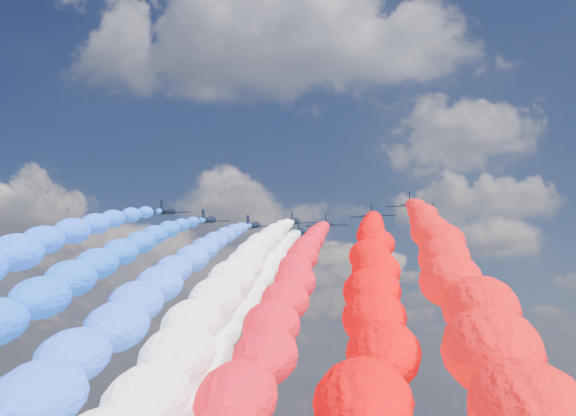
# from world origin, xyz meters

# --- Properties ---
(jet_0) EXTENTS (10.19, 13.51, 5.63)m
(jet_0) POSITION_xyz_m (-24.09, -4.64, 99.35)
(jet_0) COLOR black
(trail_0) EXTENTS (6.56, 102.23, 42.82)m
(trail_0) POSITION_xyz_m (-24.09, -57.70, 79.99)
(trail_0) COLOR #1D56FF
(jet_1) EXTENTS (9.49, 13.01, 5.63)m
(jet_1) POSITION_xyz_m (-17.67, 4.64, 99.35)
(jet_1) COLOR black
(trail_1) EXTENTS (6.56, 102.23, 42.82)m
(trail_1) POSITION_xyz_m (-17.67, -48.42, 79.99)
(trail_1) COLOR blue
(jet_2) EXTENTS (10.31, 13.59, 5.63)m
(jet_2) POSITION_xyz_m (-9.01, 11.40, 99.35)
(jet_2) COLOR black
(trail_2) EXTENTS (6.56, 102.23, 42.82)m
(trail_2) POSITION_xyz_m (-9.01, -41.66, 79.99)
(trail_2) COLOR #2A5BFF
(jet_3) EXTENTS (9.47, 12.99, 5.63)m
(jet_3) POSITION_xyz_m (0.85, 8.90, 99.35)
(jet_3) COLOR black
(trail_3) EXTENTS (6.56, 102.23, 42.82)m
(trail_3) POSITION_xyz_m (0.85, -44.16, 79.99)
(trail_3) COLOR white
(jet_4) EXTENTS (9.59, 13.08, 5.63)m
(jet_4) POSITION_xyz_m (0.94, 20.12, 99.35)
(jet_4) COLOR black
(trail_4) EXTENTS (6.56, 102.23, 42.82)m
(trail_4) POSITION_xyz_m (0.94, -32.94, 79.99)
(trail_4) COLOR white
(jet_5) EXTENTS (9.62, 13.11, 5.63)m
(jet_5) POSITION_xyz_m (7.88, 12.28, 99.35)
(jet_5) COLOR black
(trail_5) EXTENTS (6.56, 102.23, 42.82)m
(trail_5) POSITION_xyz_m (7.88, -40.78, 79.99)
(trail_5) COLOR red
(jet_6) EXTENTS (10.15, 13.48, 5.63)m
(jet_6) POSITION_xyz_m (18.14, 4.33, 99.35)
(jet_6) COLOR black
(trail_6) EXTENTS (6.56, 102.23, 42.82)m
(trail_6) POSITION_xyz_m (18.14, -48.73, 79.99)
(trail_6) COLOR #D90003
(jet_7) EXTENTS (9.79, 13.23, 5.63)m
(jet_7) POSITION_xyz_m (25.39, -3.83, 99.35)
(jet_7) COLOR black
(trail_7) EXTENTS (6.56, 102.23, 42.82)m
(trail_7) POSITION_xyz_m (25.39, -56.89, 79.99)
(trail_7) COLOR red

